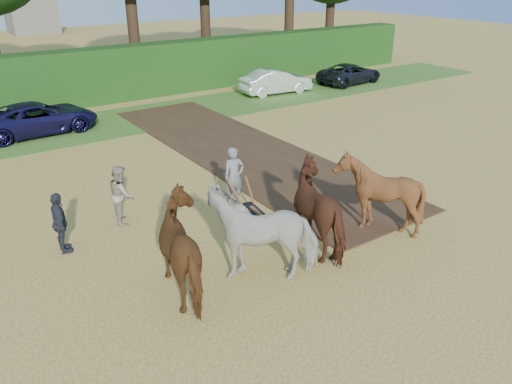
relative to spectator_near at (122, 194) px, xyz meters
name	(u,v)px	position (x,y,z in m)	size (l,w,h in m)	color
ground	(325,225)	(4.86, -3.69, -0.89)	(120.00, 120.00, 0.00)	gold
earth_strip	(240,150)	(6.36, 3.31, -0.86)	(4.50, 17.00, 0.05)	#472D1C
grass_verge	(141,118)	(4.86, 10.31, -0.87)	(50.00, 5.00, 0.03)	#38601E
hedgerow	(107,75)	(4.86, 14.81, 0.61)	(46.00, 1.60, 3.00)	#14380F
spectator_near	(122,194)	(0.00, 0.00, 0.00)	(0.86, 0.67, 1.78)	beige
spectator_far	(60,223)	(-2.01, -0.81, -0.03)	(1.01, 0.42, 1.73)	#23262E
plough_team	(293,217)	(2.96, -4.47, 0.25)	(7.76, 5.40, 2.30)	#5C2F17
parked_cars	(135,105)	(4.70, 10.55, -0.19)	(34.38, 2.90, 1.46)	#ABACB2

